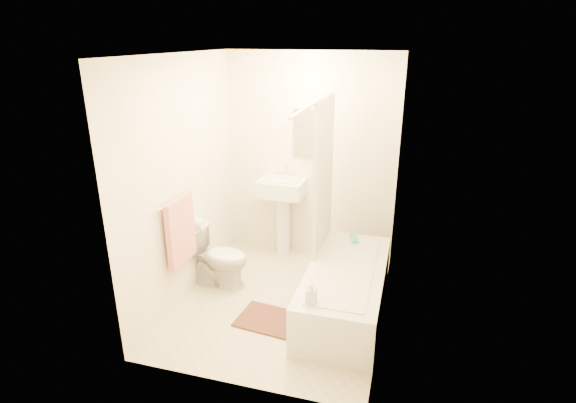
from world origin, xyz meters
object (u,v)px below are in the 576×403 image
(bath_mat, at_px, (269,320))
(sink, at_px, (283,214))
(toilet, at_px, (218,257))
(bathtub, at_px, (345,290))
(soap_bottle, at_px, (311,293))

(bath_mat, bearing_deg, sink, 101.40)
(toilet, xyz_separation_m, bathtub, (1.39, -0.13, -0.09))
(bath_mat, relative_size, soap_bottle, 3.15)
(soap_bottle, bearing_deg, toilet, 146.81)
(sink, height_order, bathtub, sink)
(bath_mat, height_order, soap_bottle, soap_bottle)
(sink, relative_size, bath_mat, 1.79)
(bathtub, bearing_deg, soap_bottle, -106.18)
(sink, bearing_deg, toilet, -115.29)
(soap_bottle, bearing_deg, bath_mat, 148.27)
(toilet, distance_m, soap_bottle, 1.45)
(toilet, height_order, bath_mat, toilet)
(sink, distance_m, bathtub, 1.43)
(bathtub, height_order, bath_mat, bathtub)
(toilet, distance_m, bath_mat, 0.94)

